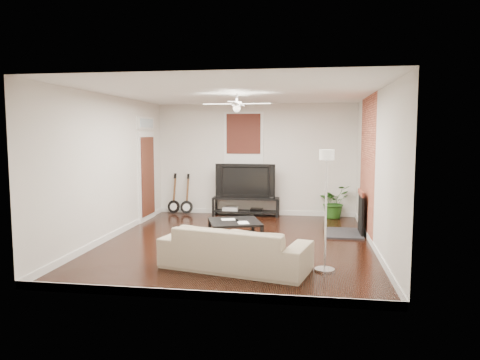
# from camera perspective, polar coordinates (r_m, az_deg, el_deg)

# --- Properties ---
(room) EXTENTS (5.01, 6.01, 2.81)m
(room) POSITION_cam_1_polar(r_m,az_deg,el_deg) (8.37, -0.41, 1.42)
(room) COLOR black
(room) RESTS_ON ground
(brick_accent) EXTENTS (0.02, 2.20, 2.80)m
(brick_accent) POSITION_cam_1_polar(r_m,az_deg,el_deg) (9.34, 15.85, 1.66)
(brick_accent) COLOR #9A4231
(brick_accent) RESTS_ON floor
(fireplace) EXTENTS (0.80, 1.10, 0.92)m
(fireplace) POSITION_cam_1_polar(r_m,az_deg,el_deg) (9.42, 13.94, -4.01)
(fireplace) COLOR black
(fireplace) RESTS_ON floor
(window_back) EXTENTS (1.00, 0.06, 1.30)m
(window_back) POSITION_cam_1_polar(r_m,az_deg,el_deg) (11.33, 0.45, 5.38)
(window_back) COLOR #3E1210
(window_back) RESTS_ON wall_back
(door_left) EXTENTS (0.08, 1.00, 2.50)m
(door_left) POSITION_cam_1_polar(r_m,az_deg,el_deg) (10.85, -11.74, 1.54)
(door_left) COLOR white
(door_left) RESTS_ON wall_left
(tv_stand) EXTENTS (1.66, 0.44, 0.46)m
(tv_stand) POSITION_cam_1_polar(r_m,az_deg,el_deg) (11.28, 0.75, -3.39)
(tv_stand) COLOR black
(tv_stand) RESTS_ON floor
(tv) EXTENTS (1.48, 0.19, 0.85)m
(tv) POSITION_cam_1_polar(r_m,az_deg,el_deg) (11.21, 0.77, -0.06)
(tv) COLOR black
(tv) RESTS_ON tv_stand
(coffee_table) EXTENTS (1.18, 1.18, 0.39)m
(coffee_table) POSITION_cam_1_polar(r_m,az_deg,el_deg) (8.66, -0.69, -6.49)
(coffee_table) COLOR black
(coffee_table) RESTS_ON floor
(sofa) EXTENTS (2.39, 1.39, 0.66)m
(sofa) POSITION_cam_1_polar(r_m,az_deg,el_deg) (6.90, -0.63, -8.60)
(sofa) COLOR tan
(sofa) RESTS_ON floor
(floor_lamp) EXTENTS (0.37, 0.37, 1.84)m
(floor_lamp) POSITION_cam_1_polar(r_m,az_deg,el_deg) (6.79, 10.85, -3.85)
(floor_lamp) COLOR white
(floor_lamp) RESTS_ON floor
(potted_plant) EXTENTS (0.97, 0.95, 0.81)m
(potted_plant) POSITION_cam_1_polar(r_m,az_deg,el_deg) (11.17, 11.83, -2.71)
(potted_plant) COLOR #225217
(potted_plant) RESTS_ON floor
(guitar_left) EXTENTS (0.35, 0.28, 1.04)m
(guitar_left) POSITION_cam_1_polar(r_m,az_deg,el_deg) (11.61, -8.44, -1.74)
(guitar_left) COLOR black
(guitar_left) RESTS_ON floor
(guitar_right) EXTENTS (0.33, 0.24, 1.04)m
(guitar_right) POSITION_cam_1_polar(r_m,az_deg,el_deg) (11.48, -6.82, -1.80)
(guitar_right) COLOR black
(guitar_right) RESTS_ON floor
(ceiling_fan) EXTENTS (1.24, 1.24, 0.32)m
(ceiling_fan) POSITION_cam_1_polar(r_m,az_deg,el_deg) (8.37, -0.42, 9.64)
(ceiling_fan) COLOR white
(ceiling_fan) RESTS_ON ceiling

